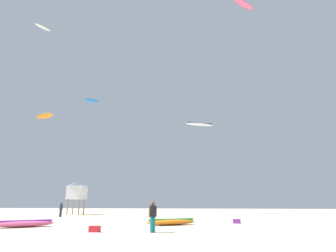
# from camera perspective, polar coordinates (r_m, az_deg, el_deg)

# --- Properties ---
(ground_plane) EXTENTS (120.00, 120.00, 0.00)m
(ground_plane) POSITION_cam_1_polar(r_m,az_deg,el_deg) (12.25, -9.69, -22.51)
(ground_plane) COLOR beige
(person_foreground) EXTENTS (0.39, 0.43, 1.61)m
(person_foreground) POSITION_cam_1_polar(r_m,az_deg,el_deg) (15.70, -3.16, -17.63)
(person_foreground) COLOR teal
(person_foreground) RESTS_ON ground
(person_midground) EXTENTS (0.35, 0.51, 1.56)m
(person_midground) POSITION_cam_1_polar(r_m,az_deg,el_deg) (33.63, -21.15, -15.50)
(person_midground) COLOR #2D2D33
(person_midground) RESTS_ON ground
(kite_grounded_near) EXTENTS (3.70, 2.81, 0.46)m
(kite_grounded_near) POSITION_cam_1_polar(r_m,az_deg,el_deg) (20.55, 0.71, -19.15)
(kite_grounded_near) COLOR orange
(kite_grounded_near) RESTS_ON ground
(kite_grounded_mid) EXTENTS (3.52, 3.18, 0.45)m
(kite_grounded_mid) POSITION_cam_1_polar(r_m,az_deg,el_deg) (21.07, -27.60, -17.40)
(kite_grounded_mid) COLOR #E5598C
(kite_grounded_mid) RESTS_ON ground
(lifeguard_tower) EXTENTS (2.30, 2.30, 4.15)m
(lifeguard_tower) POSITION_cam_1_polar(r_m,az_deg,el_deg) (38.73, -18.18, -12.43)
(lifeguard_tower) COLOR #8C704C
(lifeguard_tower) RESTS_ON ground
(cooler_box) EXTENTS (0.56, 0.36, 0.32)m
(cooler_box) POSITION_cam_1_polar(r_m,az_deg,el_deg) (22.81, 13.94, -18.48)
(cooler_box) COLOR purple
(cooler_box) RESTS_ON ground
(gear_bag) EXTENTS (0.56, 0.36, 0.32)m
(gear_bag) POSITION_cam_1_polar(r_m,az_deg,el_deg) (16.46, -14.86, -19.79)
(gear_bag) COLOR red
(gear_bag) RESTS_ON ground
(kite_aloft_0) EXTENTS (2.20, 1.79, 0.50)m
(kite_aloft_0) POSITION_cam_1_polar(r_m,az_deg,el_deg) (44.07, -15.47, 5.08)
(kite_aloft_0) COLOR blue
(kite_aloft_1) EXTENTS (3.61, 3.54, 0.58)m
(kite_aloft_1) POSITION_cam_1_polar(r_m,az_deg,el_deg) (40.44, 15.15, 23.13)
(kite_aloft_1) COLOR #E5598C
(kite_aloft_2) EXTENTS (4.39, 2.72, 0.71)m
(kite_aloft_2) POSITION_cam_1_polar(r_m,az_deg,el_deg) (42.32, 6.56, 0.35)
(kite_aloft_2) COLOR white
(kite_aloft_3) EXTENTS (3.90, 2.50, 0.74)m
(kite_aloft_3) POSITION_cam_1_polar(r_m,az_deg,el_deg) (47.40, -24.03, 1.90)
(kite_aloft_3) COLOR orange
(kite_aloft_4) EXTENTS (1.94, 2.57, 0.31)m
(kite_aloft_4) POSITION_cam_1_polar(r_m,az_deg,el_deg) (49.36, -24.39, 18.01)
(kite_aloft_4) COLOR white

